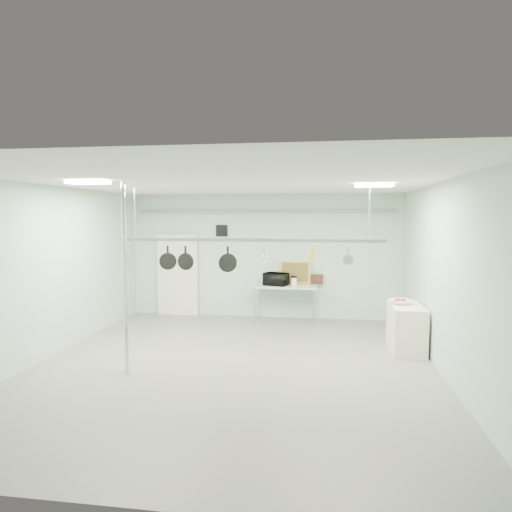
% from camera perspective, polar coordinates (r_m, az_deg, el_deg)
% --- Properties ---
extents(floor, '(8.00, 8.00, 0.00)m').
position_cam_1_polar(floor, '(8.25, -2.80, -13.54)').
color(floor, gray).
rests_on(floor, ground).
extents(ceiling, '(7.00, 8.00, 0.02)m').
position_cam_1_polar(ceiling, '(7.85, -2.89, 9.15)').
color(ceiling, silver).
rests_on(ceiling, back_wall).
extents(back_wall, '(7.00, 0.02, 3.20)m').
position_cam_1_polar(back_wall, '(11.81, 0.95, 0.01)').
color(back_wall, '#A9CBBA').
rests_on(back_wall, floor).
extents(right_wall, '(0.02, 8.00, 3.20)m').
position_cam_1_polar(right_wall, '(7.98, 22.58, -2.73)').
color(right_wall, '#A9CBBA').
rests_on(right_wall, floor).
extents(door, '(1.10, 0.10, 2.20)m').
position_cam_1_polar(door, '(12.33, -9.76, -2.43)').
color(door, silver).
rests_on(door, floor).
extents(wall_vent, '(0.30, 0.04, 0.30)m').
position_cam_1_polar(wall_vent, '(11.94, -4.31, 3.17)').
color(wall_vent, black).
rests_on(wall_vent, back_wall).
extents(conduit_pipe, '(6.60, 0.07, 0.07)m').
position_cam_1_polar(conduit_pipe, '(11.67, 0.90, 5.60)').
color(conduit_pipe, gray).
rests_on(conduit_pipe, back_wall).
extents(chrome_pole, '(0.08, 0.08, 3.20)m').
position_cam_1_polar(chrome_pole, '(7.84, -16.01, -2.68)').
color(chrome_pole, silver).
rests_on(chrome_pole, floor).
extents(prep_table, '(1.60, 0.70, 0.91)m').
position_cam_1_polar(prep_table, '(11.45, 3.67, -4.03)').
color(prep_table, silver).
rests_on(prep_table, floor).
extents(side_cabinet, '(0.60, 1.20, 0.90)m').
position_cam_1_polar(side_cabinet, '(9.46, 18.24, -8.53)').
color(side_cabinet, silver).
rests_on(side_cabinet, floor).
extents(pot_rack, '(4.80, 0.06, 1.00)m').
position_cam_1_polar(pot_rack, '(8.09, -1.06, 2.22)').
color(pot_rack, '#B7B7BC').
rests_on(pot_rack, ceiling).
extents(light_panel_left, '(0.65, 0.30, 0.05)m').
position_cam_1_polar(light_panel_left, '(7.84, -20.26, 8.64)').
color(light_panel_left, white).
rests_on(light_panel_left, ceiling).
extents(light_panel_right, '(0.65, 0.30, 0.05)m').
position_cam_1_polar(light_panel_right, '(8.34, 14.55, 8.54)').
color(light_panel_right, white).
rests_on(light_panel_right, ceiling).
extents(microwave, '(0.67, 0.56, 0.31)m').
position_cam_1_polar(microwave, '(11.39, 2.53, -2.90)').
color(microwave, black).
rests_on(microwave, prep_table).
extents(coffee_canister, '(0.19, 0.19, 0.20)m').
position_cam_1_polar(coffee_canister, '(11.39, 4.75, -3.20)').
color(coffee_canister, white).
rests_on(coffee_canister, prep_table).
extents(painting_large, '(0.79, 0.17, 0.58)m').
position_cam_1_polar(painting_large, '(11.68, 4.93, -2.06)').
color(painting_large, gold).
rests_on(painting_large, prep_table).
extents(painting_small, '(0.31, 0.11, 0.25)m').
position_cam_1_polar(painting_small, '(11.68, 7.66, -2.90)').
color(painting_small, '#341D12').
rests_on(painting_small, prep_table).
extents(fruit_bowl, '(0.49, 0.49, 0.10)m').
position_cam_1_polar(fruit_bowl, '(9.42, 17.58, -5.48)').
color(fruit_bowl, white).
rests_on(fruit_bowl, side_cabinet).
extents(skillet_left, '(0.32, 0.13, 0.43)m').
position_cam_1_polar(skillet_left, '(8.49, -10.97, -0.18)').
color(skillet_left, black).
rests_on(skillet_left, pot_rack).
extents(skillet_mid, '(0.32, 0.10, 0.44)m').
position_cam_1_polar(skillet_mid, '(8.38, -8.80, -0.26)').
color(skillet_mid, black).
rests_on(skillet_mid, pot_rack).
extents(skillet_right, '(0.33, 0.21, 0.47)m').
position_cam_1_polar(skillet_right, '(8.19, -3.54, -0.42)').
color(skillet_right, black).
rests_on(skillet_right, pot_rack).
extents(whisk, '(0.22, 0.22, 0.34)m').
position_cam_1_polar(whisk, '(8.07, 1.00, -0.02)').
color(whisk, silver).
rests_on(whisk, pot_rack).
extents(grater, '(0.09, 0.05, 0.21)m').
position_cam_1_polar(grater, '(8.00, 7.10, 0.36)').
color(grater, yellow).
rests_on(grater, pot_rack).
extents(saucepan, '(0.17, 0.10, 0.30)m').
position_cam_1_polar(saucepan, '(8.01, 11.44, -0.03)').
color(saucepan, '#B0B0B5').
rests_on(saucepan, pot_rack).
extents(fruit_cluster, '(0.24, 0.24, 0.09)m').
position_cam_1_polar(fruit_cluster, '(9.41, 17.58, -5.24)').
color(fruit_cluster, '#A1130E').
rests_on(fruit_cluster, fruit_bowl).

